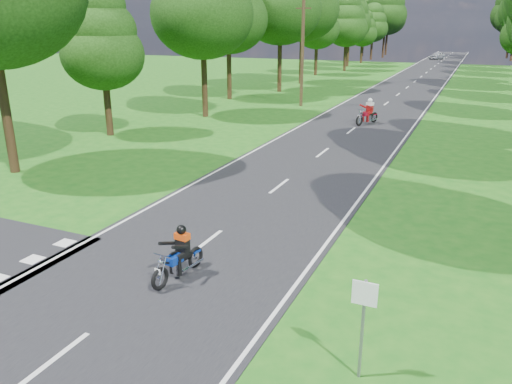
% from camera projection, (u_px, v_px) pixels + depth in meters
% --- Properties ---
extents(ground, '(160.00, 160.00, 0.00)m').
position_uv_depth(ground, '(168.00, 273.00, 13.05)').
color(ground, '#175814').
rests_on(ground, ground).
extents(main_road, '(7.00, 140.00, 0.02)m').
position_uv_depth(main_road, '(415.00, 82.00, 56.35)').
color(main_road, black).
rests_on(main_road, ground).
extents(road_markings, '(7.40, 140.00, 0.01)m').
position_uv_depth(road_markings, '(411.00, 83.00, 54.78)').
color(road_markings, silver).
rests_on(road_markings, main_road).
extents(treeline, '(40.00, 115.35, 14.78)m').
position_uv_depth(treeline, '(444.00, 6.00, 61.88)').
color(treeline, black).
rests_on(treeline, ground).
extents(telegraph_pole, '(1.20, 0.26, 8.00)m').
position_uv_depth(telegraph_pole, '(302.00, 53.00, 38.31)').
color(telegraph_pole, '#382616').
rests_on(telegraph_pole, ground).
extents(road_sign, '(0.45, 0.07, 2.00)m').
position_uv_depth(road_sign, '(363.00, 314.00, 8.77)').
color(road_sign, slate).
rests_on(road_sign, ground).
extents(rider_near_blue, '(0.77, 1.73, 1.39)m').
position_uv_depth(rider_near_blue, '(178.00, 253.00, 12.53)').
color(rider_near_blue, '#0E319A').
rests_on(rider_near_blue, main_road).
extents(rider_far_red, '(1.37, 2.09, 1.66)m').
position_uv_depth(rider_far_red, '(367.00, 111.00, 32.07)').
color(rider_far_red, '#A40C24').
rests_on(rider_far_red, main_road).
extents(distant_car, '(2.87, 4.31, 1.36)m').
position_uv_depth(distant_car, '(438.00, 55.00, 91.70)').
color(distant_car, silver).
rests_on(distant_car, main_road).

